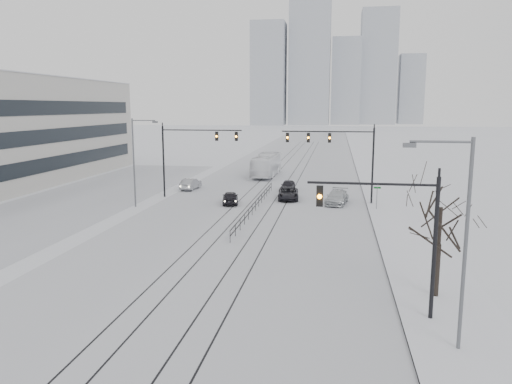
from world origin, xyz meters
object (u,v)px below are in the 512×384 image
at_px(sedan_sb_inner, 230,198).
at_px(sedan_nb_front, 288,194).
at_px(sedan_nb_far, 288,186).
at_px(box_truck, 266,165).
at_px(bare_tree, 441,217).
at_px(sedan_sb_outer, 191,184).
at_px(sedan_nb_right, 337,197).
at_px(traffic_mast_near, 400,227).

bearing_deg(sedan_sb_inner, sedan_nb_front, -160.34).
height_order(sedan_nb_far, box_truck, box_truck).
height_order(bare_tree, sedan_sb_outer, bare_tree).
distance_m(sedan_sb_inner, sedan_sb_outer, 10.79).
distance_m(bare_tree, sedan_sb_outer, 40.00).
relative_size(bare_tree, sedan_sb_outer, 1.45).
bearing_deg(box_truck, sedan_nb_right, 118.76).
xyz_separation_m(sedan_sb_inner, sedan_sb_outer, (-6.81, 8.36, 0.01)).
distance_m(traffic_mast_near, bare_tree, 3.85).
relative_size(traffic_mast_near, bare_tree, 1.15).
relative_size(sedan_nb_right, sedan_nb_far, 1.29).
height_order(sedan_nb_front, sedan_nb_far, sedan_nb_front).
bearing_deg(box_truck, sedan_nb_far, 110.73).
xyz_separation_m(sedan_nb_right, box_truck, (-10.33, 20.10, 0.91)).
bearing_deg(sedan_nb_front, bare_tree, -74.11).
distance_m(traffic_mast_near, sedan_nb_right, 29.20).
bearing_deg(sedan_sb_outer, sedan_nb_right, 164.06).
height_order(sedan_nb_right, box_truck, box_truck).
xyz_separation_m(traffic_mast_near, bare_tree, (2.41, 3.00, -0.07)).
height_order(sedan_nb_front, box_truck, box_truck).
bearing_deg(box_truck, sedan_nb_front, 106.83).
relative_size(traffic_mast_near, sedan_nb_far, 1.84).
bearing_deg(sedan_nb_front, sedan_sb_inner, -153.82).
distance_m(traffic_mast_near, box_truck, 50.74).
xyz_separation_m(sedan_sb_outer, sedan_nb_front, (12.61, -4.83, -0.03)).
relative_size(bare_tree, sedan_nb_far, 1.60).
bearing_deg(sedan_nb_right, traffic_mast_near, -75.65).
height_order(sedan_nb_front, sedan_nb_right, sedan_nb_right).
bearing_deg(bare_tree, traffic_mast_near, -128.76).
bearing_deg(sedan_nb_far, bare_tree, -68.12).
distance_m(bare_tree, box_truck, 48.57).
bearing_deg(traffic_mast_near, sedan_sb_outer, 120.45).
distance_m(sedan_nb_front, sedan_nb_far, 5.74).
distance_m(sedan_nb_far, box_truck, 13.45).
height_order(sedan_sb_inner, sedan_nb_far, sedan_sb_inner).
xyz_separation_m(traffic_mast_near, box_truck, (-13.20, 48.91, -2.94)).
height_order(traffic_mast_near, sedan_nb_right, traffic_mast_near).
bearing_deg(box_truck, sedan_sb_outer, 62.28).
xyz_separation_m(sedan_nb_front, box_truck, (-5.02, 18.38, 0.97)).
bearing_deg(sedan_sb_outer, sedan_nb_far, -171.68).
distance_m(bare_tree, sedan_nb_right, 26.61).
relative_size(sedan_nb_front, sedan_nb_far, 1.25).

